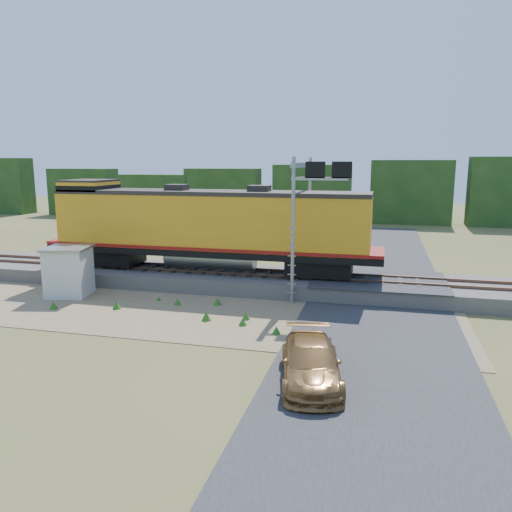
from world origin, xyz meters
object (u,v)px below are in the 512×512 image
(locomotive, at_px, (205,226))
(shed, at_px, (69,271))
(signal_gantry, at_px, (308,193))
(car, at_px, (311,363))

(locomotive, xyz_separation_m, shed, (-6.17, -4.21, -2.11))
(signal_gantry, relative_size, car, 1.59)
(shed, bearing_deg, locomotive, 21.64)
(shed, xyz_separation_m, signal_gantry, (12.16, 3.54, 4.12))
(locomotive, xyz_separation_m, car, (7.83, -11.68, -2.78))
(signal_gantry, bearing_deg, shed, -163.79)
(locomotive, distance_m, signal_gantry, 6.36)
(locomotive, height_order, car, locomotive)
(shed, bearing_deg, signal_gantry, 3.55)
(locomotive, bearing_deg, signal_gantry, -6.41)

